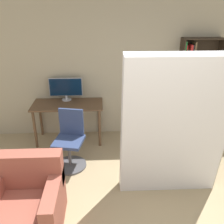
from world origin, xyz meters
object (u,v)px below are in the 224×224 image
at_px(mattress_near, 174,129).
at_px(bookshelf, 192,87).
at_px(armchair, 25,203).
at_px(office_chair, 70,144).
at_px(monitor, 66,88).

bearing_deg(mattress_near, bookshelf, 64.68).
bearing_deg(armchair, mattress_near, 15.23).
distance_m(office_chair, bookshelf, 2.54).
bearing_deg(bookshelf, mattress_near, -115.32).
xyz_separation_m(office_chair, armchair, (-0.39, -1.20, -0.06)).
height_order(office_chair, bookshelf, bookshelf).
xyz_separation_m(bookshelf, armchair, (-2.65, -2.21, -0.67)).
relative_size(monitor, mattress_near, 0.32).
height_order(monitor, bookshelf, bookshelf).
distance_m(mattress_near, armchair, 2.02).
bearing_deg(armchair, office_chair, 71.83).
bearing_deg(office_chair, monitor, 98.22).
height_order(bookshelf, armchair, bookshelf).
distance_m(monitor, armchair, 2.32).
relative_size(office_chair, bookshelf, 0.49).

